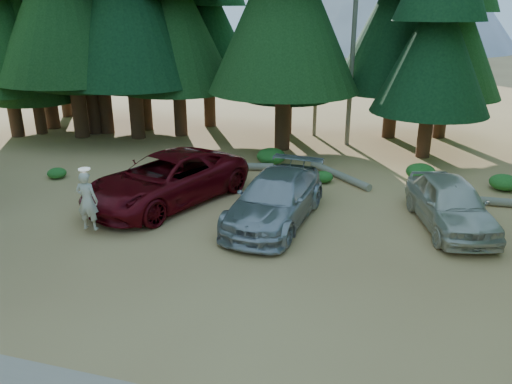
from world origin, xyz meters
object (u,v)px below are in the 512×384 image
frisbee_player (87,201)px  log_mid (339,175)px  silver_minivan_center (275,199)px  silver_minivan_right (451,203)px  red_pickup (167,179)px  log_right (489,201)px  log_left (222,166)px

frisbee_player → log_mid: (6.98, 7.71, -0.99)m
silver_minivan_center → silver_minivan_right: silver_minivan_right is taller
frisbee_player → silver_minivan_right: bearing=-166.2°
red_pickup → log_right: red_pickup is taller
silver_minivan_center → log_left: (-3.66, 4.93, -0.65)m
silver_minivan_center → silver_minivan_right: bearing=16.7°
red_pickup → silver_minivan_center: red_pickup is taller
silver_minivan_center → frisbee_player: 6.03m
log_left → log_right: (10.87, -1.38, -0.01)m
log_left → silver_minivan_right: bearing=-34.6°
log_mid → log_right: (5.66, -1.57, 0.00)m
red_pickup → log_right: (11.46, 2.91, -0.75)m
red_pickup → log_left: (0.59, 4.29, -0.74)m
frisbee_player → log_left: bearing=-108.1°
silver_minivan_center → frisbee_player: bearing=-149.2°
log_mid → frisbee_player: bearing=-87.6°
silver_minivan_center → log_mid: 5.39m
silver_minivan_center → log_left: bearing=132.0°
red_pickup → log_right: bearing=36.0°
log_left → log_mid: 5.21m
silver_minivan_center → red_pickup: bearing=176.8°
log_left → log_right: size_ratio=0.95×
silver_minivan_right → log_right: 2.99m
log_mid → red_pickup: bearing=-97.8°
silver_minivan_center → log_mid: (1.55, 5.12, -0.66)m
log_right → silver_minivan_center: bearing=-155.8°
red_pickup → log_left: bearing=103.9°
silver_minivan_center → log_left: silver_minivan_center is taller
frisbee_player → log_right: bearing=-158.9°
silver_minivan_right → log_mid: 5.73m
silver_minivan_right → log_right: silver_minivan_right is taller
log_left → log_mid: bearing=-10.2°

